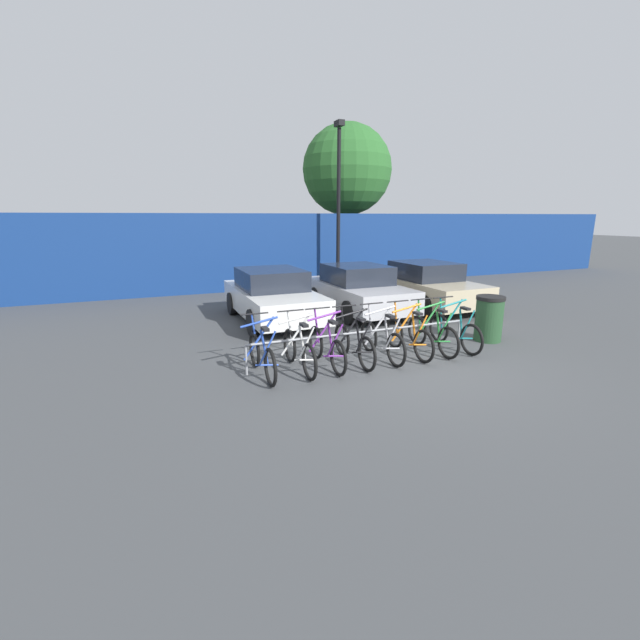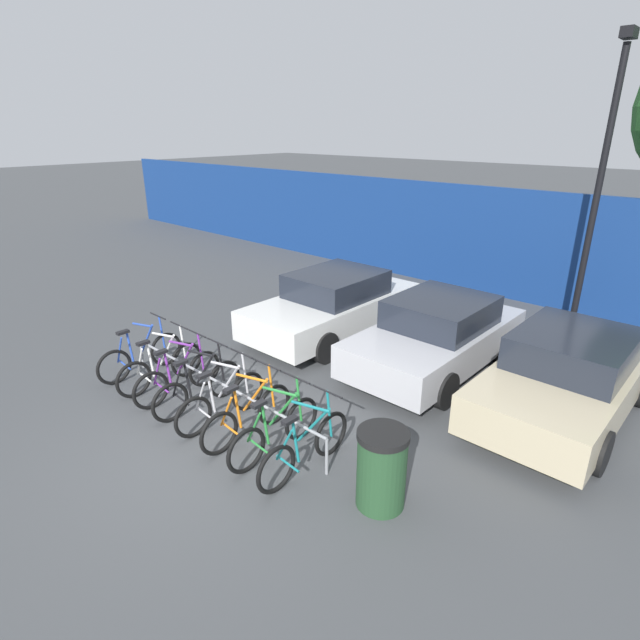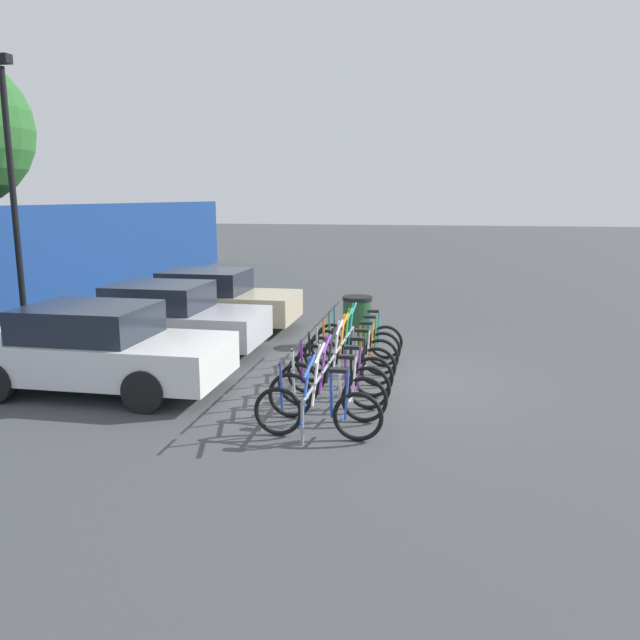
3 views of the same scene
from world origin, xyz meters
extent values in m
plane|color=#424447|center=(0.00, 0.00, 0.00)|extent=(120.00, 120.00, 0.00)
cylinder|color=gray|center=(-0.68, 0.68, 0.55)|extent=(4.74, 0.04, 0.04)
cylinder|color=gray|center=(-3.05, 0.68, 0.28)|extent=(0.04, 0.04, 0.55)
cylinder|color=gray|center=(1.69, 0.68, 0.28)|extent=(0.04, 0.04, 0.55)
torus|color=black|center=(-2.80, 0.00, 0.33)|extent=(0.06, 0.66, 0.66)
torus|color=black|center=(-2.80, 1.05, 0.33)|extent=(0.06, 0.66, 0.66)
cylinder|color=#284CB7|center=(-2.80, 0.68, 0.65)|extent=(0.60, 0.04, 0.76)
cylinder|color=#284CB7|center=(-2.80, 0.63, 0.96)|extent=(0.68, 0.04, 0.16)
cylinder|color=#284CB7|center=(-2.80, 0.35, 0.59)|extent=(0.14, 0.04, 0.63)
cylinder|color=#284CB7|center=(-2.80, 0.15, 0.61)|extent=(0.32, 0.03, 0.58)
cylinder|color=#284CB7|center=(-2.80, 0.20, 0.31)|extent=(0.40, 0.03, 0.08)
cylinder|color=#284CB7|center=(-2.80, 1.01, 0.68)|extent=(0.12, 0.04, 0.69)
cylinder|color=black|center=(-2.80, 0.97, 1.04)|extent=(0.52, 0.03, 0.03)
cube|color=black|center=(-2.80, 0.25, 0.93)|extent=(0.10, 0.22, 0.05)
torus|color=black|center=(-2.10, 0.00, 0.33)|extent=(0.06, 0.66, 0.66)
torus|color=black|center=(-2.10, 1.05, 0.33)|extent=(0.06, 0.66, 0.66)
cylinder|color=silver|center=(-2.10, 0.68, 0.65)|extent=(0.60, 0.04, 0.76)
cylinder|color=silver|center=(-2.10, 0.63, 0.96)|extent=(0.68, 0.04, 0.16)
cylinder|color=silver|center=(-2.10, 0.35, 0.59)|extent=(0.14, 0.04, 0.63)
cylinder|color=silver|center=(-2.10, 0.15, 0.61)|extent=(0.32, 0.03, 0.58)
cylinder|color=silver|center=(-2.10, 0.20, 0.31)|extent=(0.40, 0.03, 0.08)
cylinder|color=silver|center=(-2.10, 1.01, 0.68)|extent=(0.12, 0.04, 0.69)
cylinder|color=black|center=(-2.10, 0.97, 1.04)|extent=(0.52, 0.03, 0.03)
cube|color=black|center=(-2.10, 0.25, 0.93)|extent=(0.10, 0.22, 0.05)
torus|color=black|center=(-1.55, 0.00, 0.33)|extent=(0.06, 0.66, 0.66)
torus|color=black|center=(-1.55, 1.05, 0.33)|extent=(0.06, 0.66, 0.66)
cylinder|color=#752D99|center=(-1.55, 0.68, 0.65)|extent=(0.60, 0.04, 0.76)
cylinder|color=#752D99|center=(-1.55, 0.63, 0.96)|extent=(0.68, 0.04, 0.16)
cylinder|color=#752D99|center=(-1.55, 0.35, 0.59)|extent=(0.14, 0.04, 0.63)
cylinder|color=#752D99|center=(-1.55, 0.15, 0.61)|extent=(0.32, 0.03, 0.58)
cylinder|color=#752D99|center=(-1.55, 0.20, 0.31)|extent=(0.40, 0.03, 0.08)
cylinder|color=#752D99|center=(-1.55, 1.01, 0.68)|extent=(0.12, 0.04, 0.69)
cylinder|color=black|center=(-1.55, 0.97, 1.04)|extent=(0.52, 0.03, 0.03)
cube|color=black|center=(-1.55, 0.25, 0.93)|extent=(0.10, 0.22, 0.05)
torus|color=black|center=(-0.98, 0.00, 0.33)|extent=(0.06, 0.66, 0.66)
torus|color=black|center=(-0.98, 1.05, 0.33)|extent=(0.06, 0.66, 0.66)
cylinder|color=black|center=(-0.98, 0.68, 0.65)|extent=(0.60, 0.04, 0.76)
cylinder|color=black|center=(-0.98, 0.63, 0.96)|extent=(0.68, 0.04, 0.16)
cylinder|color=black|center=(-0.98, 0.35, 0.59)|extent=(0.14, 0.04, 0.63)
cylinder|color=black|center=(-0.98, 0.15, 0.61)|extent=(0.32, 0.03, 0.58)
cylinder|color=black|center=(-0.98, 0.20, 0.31)|extent=(0.40, 0.03, 0.08)
cylinder|color=black|center=(-0.98, 1.01, 0.68)|extent=(0.12, 0.04, 0.69)
cylinder|color=black|center=(-0.98, 0.97, 1.04)|extent=(0.52, 0.03, 0.03)
cube|color=black|center=(-0.98, 0.25, 0.93)|extent=(0.10, 0.22, 0.05)
torus|color=black|center=(-0.35, 0.00, 0.33)|extent=(0.06, 0.66, 0.66)
torus|color=black|center=(-0.35, 1.05, 0.33)|extent=(0.06, 0.66, 0.66)
cylinder|color=#B7B7BC|center=(-0.35, 0.68, 0.65)|extent=(0.60, 0.04, 0.76)
cylinder|color=#B7B7BC|center=(-0.35, 0.63, 0.96)|extent=(0.68, 0.04, 0.16)
cylinder|color=#B7B7BC|center=(-0.35, 0.35, 0.59)|extent=(0.14, 0.04, 0.63)
cylinder|color=#B7B7BC|center=(-0.35, 0.15, 0.61)|extent=(0.32, 0.03, 0.58)
cylinder|color=#B7B7BC|center=(-0.35, 0.20, 0.31)|extent=(0.40, 0.03, 0.08)
cylinder|color=#B7B7BC|center=(-0.35, 1.01, 0.68)|extent=(0.12, 0.04, 0.69)
cylinder|color=black|center=(-0.35, 0.97, 1.04)|extent=(0.52, 0.03, 0.03)
cube|color=black|center=(-0.35, 0.25, 0.93)|extent=(0.10, 0.22, 0.05)
torus|color=black|center=(0.27, 0.00, 0.33)|extent=(0.06, 0.66, 0.66)
torus|color=black|center=(0.27, 1.05, 0.33)|extent=(0.06, 0.66, 0.66)
cylinder|color=orange|center=(0.27, 0.68, 0.65)|extent=(0.60, 0.04, 0.76)
cylinder|color=orange|center=(0.27, 0.63, 0.96)|extent=(0.68, 0.04, 0.16)
cylinder|color=orange|center=(0.27, 0.35, 0.59)|extent=(0.14, 0.04, 0.63)
cylinder|color=orange|center=(0.27, 0.15, 0.61)|extent=(0.32, 0.03, 0.58)
cylinder|color=orange|center=(0.27, 0.20, 0.31)|extent=(0.40, 0.03, 0.08)
cylinder|color=orange|center=(0.27, 1.01, 0.68)|extent=(0.12, 0.04, 0.69)
cylinder|color=black|center=(0.27, 0.97, 1.04)|extent=(0.52, 0.03, 0.03)
cube|color=black|center=(0.27, 0.25, 0.93)|extent=(0.10, 0.22, 0.05)
torus|color=black|center=(0.86, 0.00, 0.33)|extent=(0.06, 0.66, 0.66)
torus|color=black|center=(0.86, 1.05, 0.33)|extent=(0.06, 0.66, 0.66)
cylinder|color=#288438|center=(0.86, 0.68, 0.65)|extent=(0.60, 0.04, 0.76)
cylinder|color=#288438|center=(0.86, 0.63, 0.96)|extent=(0.68, 0.04, 0.16)
cylinder|color=#288438|center=(0.86, 0.35, 0.59)|extent=(0.14, 0.04, 0.63)
cylinder|color=#288438|center=(0.86, 0.15, 0.61)|extent=(0.32, 0.03, 0.58)
cylinder|color=#288438|center=(0.86, 0.20, 0.31)|extent=(0.40, 0.03, 0.08)
cylinder|color=#288438|center=(0.86, 1.01, 0.68)|extent=(0.12, 0.04, 0.69)
cylinder|color=black|center=(0.86, 0.97, 1.04)|extent=(0.52, 0.03, 0.03)
cube|color=black|center=(0.86, 0.25, 0.93)|extent=(0.10, 0.22, 0.05)
torus|color=black|center=(1.44, 0.00, 0.33)|extent=(0.06, 0.66, 0.66)
torus|color=black|center=(1.44, 1.05, 0.33)|extent=(0.06, 0.66, 0.66)
cylinder|color=#197A7F|center=(1.44, 0.68, 0.65)|extent=(0.60, 0.04, 0.76)
cylinder|color=#197A7F|center=(1.44, 0.63, 0.96)|extent=(0.68, 0.04, 0.16)
cylinder|color=#197A7F|center=(1.44, 0.35, 0.59)|extent=(0.14, 0.04, 0.63)
cylinder|color=#197A7F|center=(1.44, 0.15, 0.61)|extent=(0.32, 0.03, 0.58)
cylinder|color=#197A7F|center=(1.44, 0.20, 0.31)|extent=(0.40, 0.03, 0.08)
cylinder|color=#197A7F|center=(1.44, 1.01, 0.68)|extent=(0.12, 0.04, 0.69)
cylinder|color=black|center=(1.44, 0.97, 1.04)|extent=(0.52, 0.03, 0.03)
cube|color=black|center=(1.44, 0.25, 0.93)|extent=(0.10, 0.22, 0.05)
cube|color=silver|center=(-1.44, 4.42, 0.57)|extent=(1.80, 4.21, 0.62)
cube|color=#1E232D|center=(-1.44, 4.52, 1.14)|extent=(1.58, 1.94, 0.52)
cylinder|color=black|center=(-0.58, 5.64, 0.32)|extent=(0.20, 0.64, 0.64)
cylinder|color=black|center=(-2.29, 3.19, 0.32)|extent=(0.20, 0.64, 0.64)
cylinder|color=black|center=(-0.58, 3.19, 0.32)|extent=(0.20, 0.64, 0.64)
cube|color=#B7B7BC|center=(1.14, 4.40, 0.57)|extent=(1.80, 3.97, 0.62)
cube|color=#1E232D|center=(1.14, 4.50, 1.14)|extent=(1.58, 1.83, 0.52)
cylinder|color=black|center=(0.29, 5.55, 0.32)|extent=(0.20, 0.64, 0.64)
cylinder|color=black|center=(2.00, 5.55, 0.32)|extent=(0.20, 0.64, 0.64)
cylinder|color=black|center=(0.29, 3.25, 0.32)|extent=(0.20, 0.64, 0.64)
cylinder|color=black|center=(2.00, 3.25, 0.32)|extent=(0.20, 0.64, 0.64)
cube|color=#C1B28E|center=(3.50, 4.33, 0.57)|extent=(1.80, 4.09, 0.62)
cube|color=#1E232D|center=(3.50, 4.43, 1.14)|extent=(1.58, 1.88, 0.52)
cylinder|color=black|center=(2.64, 5.51, 0.32)|extent=(0.20, 0.64, 0.64)
cylinder|color=black|center=(4.35, 5.51, 0.32)|extent=(0.20, 0.64, 0.64)
cylinder|color=black|center=(2.64, 3.14, 0.32)|extent=(0.20, 0.64, 0.64)
cylinder|color=black|center=(4.35, 3.14, 0.32)|extent=(0.20, 0.64, 0.64)
cylinder|color=black|center=(2.41, 8.50, 2.93)|extent=(0.14, 0.14, 5.86)
cube|color=black|center=(2.41, 8.50, 6.01)|extent=(0.24, 0.44, 0.20)
cylinder|color=#234728|center=(2.55, 0.70, 0.47)|extent=(0.60, 0.60, 0.95)
cylinder|color=black|center=(2.55, 0.70, 0.99)|extent=(0.63, 0.63, 0.08)
camera|label=1|loc=(-4.62, -6.50, 2.77)|focal=24.00mm
camera|label=2|loc=(5.31, -3.45, 4.36)|focal=28.00mm
camera|label=3|loc=(-10.33, -0.93, 3.09)|focal=35.00mm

